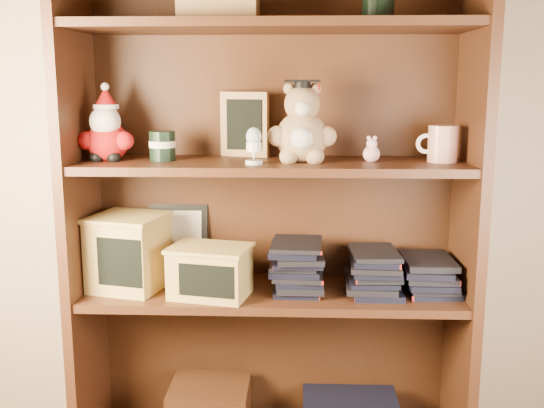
% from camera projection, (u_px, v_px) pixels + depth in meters
% --- Properties ---
extents(bookcase, '(1.20, 0.35, 1.60)m').
position_uv_depth(bookcase, '(272.00, 214.00, 1.97)').
color(bookcase, '#432313').
rests_on(bookcase, ground).
extents(shelf_lower, '(1.14, 0.33, 0.02)m').
position_uv_depth(shelf_lower, '(272.00, 294.00, 1.97)').
color(shelf_lower, '#432313').
rests_on(shelf_lower, ground).
extents(shelf_upper, '(1.14, 0.33, 0.02)m').
position_uv_depth(shelf_upper, '(272.00, 165.00, 1.89)').
color(shelf_upper, '#432313').
rests_on(shelf_upper, ground).
extents(santa_plush, '(0.17, 0.12, 0.24)m').
position_uv_depth(santa_plush, '(106.00, 132.00, 1.89)').
color(santa_plush, '#A50F0F').
rests_on(santa_plush, shelf_upper).
extents(teachers_tin, '(0.08, 0.08, 0.09)m').
position_uv_depth(teachers_tin, '(162.00, 146.00, 1.89)').
color(teachers_tin, black).
rests_on(teachers_tin, shelf_upper).
extents(chalkboard_plaque, '(0.15, 0.11, 0.20)m').
position_uv_depth(chalkboard_plaque, '(245.00, 126.00, 1.99)').
color(chalkboard_plaque, '#9E7547').
rests_on(chalkboard_plaque, shelf_upper).
extents(egg_cup, '(0.05, 0.05, 0.11)m').
position_uv_depth(egg_cup, '(254.00, 144.00, 1.81)').
color(egg_cup, white).
rests_on(egg_cup, shelf_upper).
extents(grad_teddy_bear, '(0.20, 0.17, 0.25)m').
position_uv_depth(grad_teddy_bear, '(302.00, 130.00, 1.86)').
color(grad_teddy_bear, '#A88158').
rests_on(grad_teddy_bear, shelf_upper).
extents(pink_figurine, '(0.05, 0.05, 0.08)m').
position_uv_depth(pink_figurine, '(372.00, 152.00, 1.87)').
color(pink_figurine, beige).
rests_on(pink_figurine, shelf_upper).
extents(teacher_mug, '(0.12, 0.09, 0.11)m').
position_uv_depth(teacher_mug, '(442.00, 144.00, 1.86)').
color(teacher_mug, silver).
rests_on(teacher_mug, shelf_upper).
extents(certificate_frame, '(0.19, 0.05, 0.24)m').
position_uv_depth(certificate_frame, '(179.00, 240.00, 2.09)').
color(certificate_frame, black).
rests_on(certificate_frame, shelf_lower).
extents(treats_box, '(0.26, 0.26, 0.23)m').
position_uv_depth(treats_box, '(129.00, 252.00, 1.96)').
color(treats_box, tan).
rests_on(treats_box, shelf_lower).
extents(pencils_box, '(0.26, 0.21, 0.15)m').
position_uv_depth(pencils_box, '(210.00, 271.00, 1.89)').
color(pencils_box, tan).
rests_on(pencils_box, shelf_lower).
extents(book_stack_left, '(0.14, 0.20, 0.16)m').
position_uv_depth(book_stack_left, '(297.00, 265.00, 1.94)').
color(book_stack_left, black).
rests_on(book_stack_left, shelf_lower).
extents(book_stack_mid, '(0.14, 0.20, 0.13)m').
position_uv_depth(book_stack_mid, '(373.00, 271.00, 1.94)').
color(book_stack_mid, black).
rests_on(book_stack_mid, shelf_lower).
extents(book_stack_right, '(0.14, 0.20, 0.10)m').
position_uv_depth(book_stack_right, '(429.00, 277.00, 1.93)').
color(book_stack_right, black).
rests_on(book_stack_right, shelf_lower).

